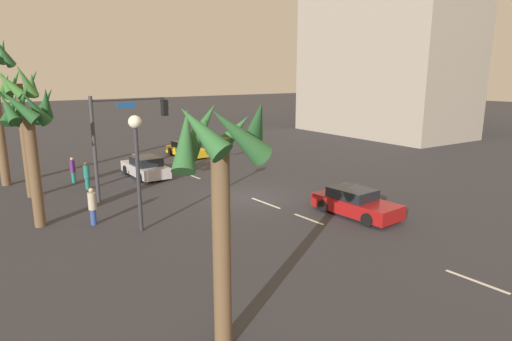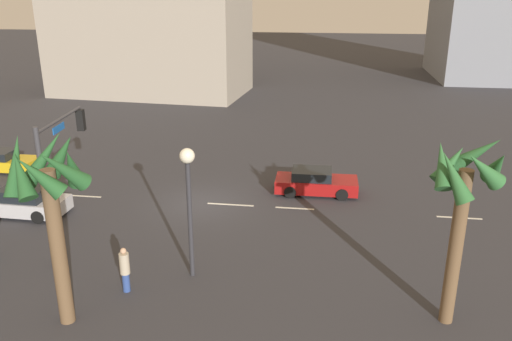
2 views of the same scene
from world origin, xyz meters
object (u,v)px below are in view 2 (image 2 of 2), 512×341
object	(u,v)px
palm_tree_0	(464,189)
palm_tree_1	(48,189)
car_1	(22,202)
traffic_signal	(59,160)
streetlamp	(189,186)
pedestrian_1	(125,269)
car_0	(0,161)
car_2	(315,182)

from	to	relation	value
palm_tree_0	palm_tree_1	xyz separation A→B (m)	(12.53, 1.82, 0.02)
car_1	traffic_signal	world-z (taller)	traffic_signal
streetlamp	palm_tree_0	size ratio (longest dim) A/B	0.80
car_1	streetlamp	world-z (taller)	streetlamp
pedestrian_1	palm_tree_0	distance (m)	11.85
palm_tree_0	car_1	bearing A→B (deg)	-17.72
traffic_signal	palm_tree_0	bearing A→B (deg)	167.99
car_0	traffic_signal	distance (m)	12.82
pedestrian_1	palm_tree_0	xyz separation A→B (m)	(-11.22, 0.19, 3.80)
palm_tree_0	palm_tree_1	size ratio (longest dim) A/B	1.00
car_0	traffic_signal	world-z (taller)	traffic_signal
car_1	streetlamp	distance (m)	11.07
car_2	streetlamp	xyz separation A→B (m)	(4.38, 9.24, 3.06)
car_0	pedestrian_1	world-z (taller)	pedestrian_1
traffic_signal	pedestrian_1	size ratio (longest dim) A/B	3.26
palm_tree_1	car_1	bearing A→B (deg)	-51.18
car_1	car_2	size ratio (longest dim) A/B	1.03
car_2	palm_tree_0	size ratio (longest dim) A/B	0.69
car_0	palm_tree_1	xyz separation A→B (m)	(-11.27, 13.66, 4.15)
streetlamp	palm_tree_0	bearing A→B (deg)	169.90
car_0	palm_tree_1	size ratio (longest dim) A/B	0.68
car_2	palm_tree_1	bearing A→B (deg)	58.46
traffic_signal	streetlamp	size ratio (longest dim) A/B	1.12
car_1	palm_tree_1	xyz separation A→B (m)	(-6.30, 7.83, 4.09)
streetlamp	traffic_signal	bearing A→B (deg)	-14.96
car_1	pedestrian_1	world-z (taller)	pedestrian_1
traffic_signal	palm_tree_0	world-z (taller)	palm_tree_0
car_0	streetlamp	bearing A→B (deg)	145.16
car_1	streetlamp	bearing A→B (deg)	155.66
car_1	palm_tree_0	xyz separation A→B (m)	(-18.83, 6.02, 4.07)
pedestrian_1	palm_tree_0	size ratio (longest dim) A/B	0.27
traffic_signal	car_1	bearing A→B (deg)	-36.11
car_2	traffic_signal	xyz separation A→B (m)	(10.20, 7.69, 3.27)
pedestrian_1	car_0	bearing A→B (deg)	-42.81
car_2	palm_tree_1	size ratio (longest dim) A/B	0.69
car_2	palm_tree_0	xyz separation A→B (m)	(-4.74, 10.87, 4.10)
pedestrian_1	car_1	bearing A→B (deg)	-37.46
palm_tree_0	traffic_signal	bearing A→B (deg)	-12.01
car_0	traffic_signal	size ratio (longest dim) A/B	0.77
car_2	traffic_signal	bearing A→B (deg)	37.01
traffic_signal	palm_tree_1	distance (m)	5.61
car_1	pedestrian_1	xyz separation A→B (m)	(-7.60, 5.83, 0.27)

